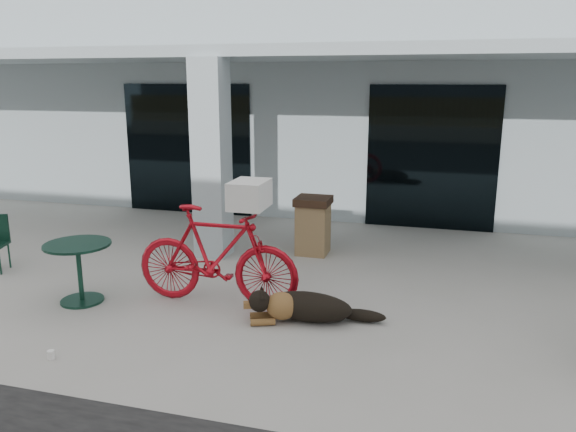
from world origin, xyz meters
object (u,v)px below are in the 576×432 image
(bicycle, at_px, (217,256))
(cafe_table_near, at_px, (80,273))
(dog, at_px, (308,305))
(trash_receptacle, at_px, (313,225))

(bicycle, xyz_separation_m, cafe_table_near, (-1.71, -0.42, -0.25))
(bicycle, height_order, dog, bicycle)
(dog, distance_m, trash_receptacle, 2.69)
(cafe_table_near, height_order, trash_receptacle, trash_receptacle)
(bicycle, relative_size, cafe_table_near, 2.55)
(cafe_table_near, relative_size, trash_receptacle, 0.88)
(bicycle, distance_m, dog, 1.33)
(cafe_table_near, xyz_separation_m, trash_receptacle, (2.40, 2.82, 0.08))
(bicycle, relative_size, dog, 1.73)
(dog, bearing_deg, cafe_table_near, 162.75)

